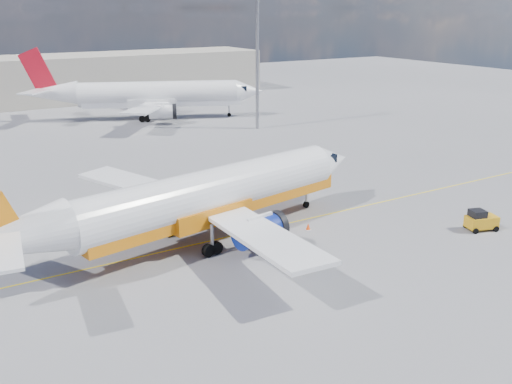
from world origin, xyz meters
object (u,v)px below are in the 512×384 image
main_jet (201,198)px  traffic_cone (308,227)px  second_jet (151,95)px  gse_tug (481,220)px

main_jet → traffic_cone: (7.86, -2.14, -3.07)m
main_jet → traffic_cone: main_jet is taller
second_jet → gse_tug: 56.17m
main_jet → second_jet: (14.70, 46.99, 0.25)m
second_jet → traffic_cone: second_jet is taller
main_jet → gse_tug: (19.00, -8.94, -2.56)m
second_jet → gse_tug: size_ratio=13.75×
main_jet → second_jet: size_ratio=0.95×
main_jet → traffic_cone: bearing=-26.0°
main_jet → traffic_cone: 8.71m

